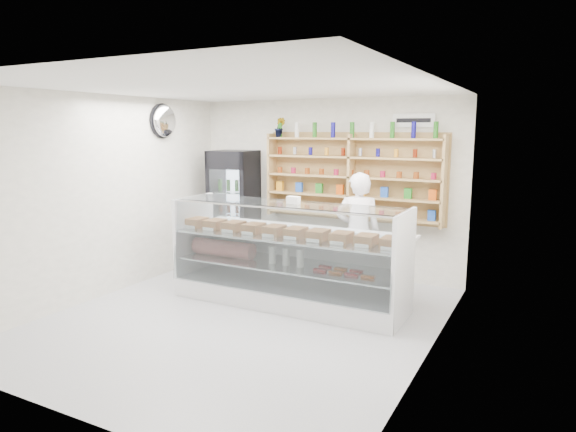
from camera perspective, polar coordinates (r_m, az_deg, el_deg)
The scene contains 8 objects.
room at distance 6.14m, azimuth -5.20°, elevation 0.94°, with size 5.00×5.00×5.00m.
display_counter at distance 6.93m, azimuth 0.06°, elevation -6.72°, with size 3.16×0.94×1.38m.
shop_worker at distance 7.35m, azimuth 7.78°, elevation -1.88°, with size 0.63×0.42×1.74m, color white.
drinks_cooler at distance 8.80m, azimuth -5.99°, elevation 0.85°, with size 0.78×0.76×1.97m.
wall_shelving at distance 7.98m, azimuth 7.03°, elevation 4.31°, with size 2.84×0.28×1.33m.
potted_plant at distance 8.47m, azimuth -0.91°, elevation 9.82°, with size 0.17×0.14×0.32m, color #1E6626.
security_mirror at distance 8.34m, azimuth -13.52°, elevation 10.23°, with size 0.15×0.50×0.50m, color silver.
wall_sign at distance 7.80m, azimuth 13.80°, elevation 10.28°, with size 0.62×0.03×0.20m, color white.
Camera 1 is at (3.30, -5.10, 2.32)m, focal length 32.00 mm.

